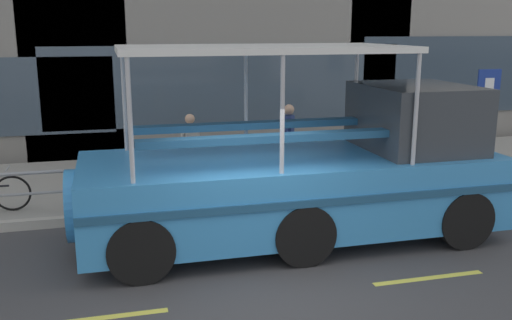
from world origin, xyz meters
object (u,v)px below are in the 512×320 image
object	(u,v)px
duck_tour_boat	(320,175)
pedestrian_near_bow	(386,131)
pedestrian_mid_right	(190,142)
pedestrian_mid_left	(289,134)
parking_sign	(486,104)

from	to	relation	value
duck_tour_boat	pedestrian_near_bow	world-z (taller)	duck_tour_boat
duck_tour_boat	pedestrian_mid_right	size ratio (longest dim) A/B	5.56
pedestrian_near_bow	pedestrian_mid_left	distance (m)	2.70
duck_tour_boat	pedestrian_near_bow	xyz separation A→B (m)	(3.13, 3.58, 0.01)
pedestrian_mid_left	parking_sign	bearing A→B (deg)	-11.50
parking_sign	pedestrian_mid_right	distance (m)	6.96
duck_tour_boat	pedestrian_mid_right	world-z (taller)	duck_tour_boat
duck_tour_boat	pedestrian_mid_left	xyz separation A→B (m)	(0.46, 3.24, 0.12)
parking_sign	pedestrian_mid_left	world-z (taller)	parking_sign
pedestrian_near_bow	pedestrian_mid_right	world-z (taller)	pedestrian_mid_right
parking_sign	pedestrian_mid_right	xyz separation A→B (m)	(-6.83, 1.05, -0.76)
parking_sign	pedestrian_near_bow	size ratio (longest dim) A/B	1.60
parking_sign	pedestrian_mid_right	size ratio (longest dim) A/B	1.58
pedestrian_near_bow	pedestrian_mid_right	distance (m)	4.96
parking_sign	duck_tour_boat	xyz separation A→B (m)	(-5.01, -2.32, -0.79)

